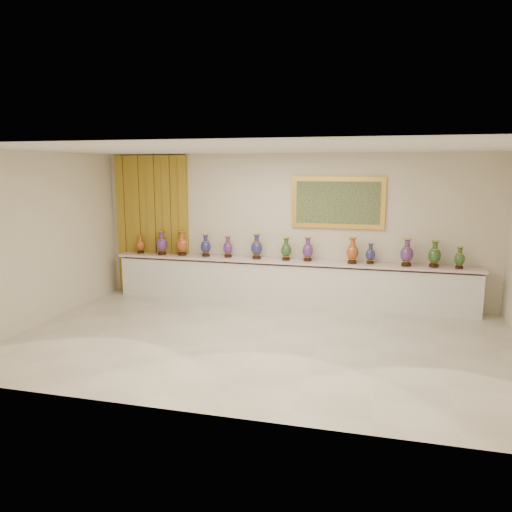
{
  "coord_description": "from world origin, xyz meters",
  "views": [
    {
      "loc": [
        1.81,
        -7.36,
        2.71
      ],
      "look_at": [
        -0.54,
        1.7,
        1.06
      ],
      "focal_mm": 35.0,
      "sensor_mm": 36.0,
      "label": 1
    }
  ],
  "objects_px": {
    "counter": "(289,283)",
    "vase_2": "(182,244)",
    "vase_0": "(140,245)",
    "vase_1": "(162,244)"
  },
  "relations": [
    {
      "from": "counter",
      "to": "vase_0",
      "type": "relative_size",
      "value": 18.2
    },
    {
      "from": "counter",
      "to": "vase_1",
      "type": "height_order",
      "value": "vase_1"
    },
    {
      "from": "vase_1",
      "to": "vase_2",
      "type": "relative_size",
      "value": 0.96
    },
    {
      "from": "counter",
      "to": "vase_0",
      "type": "height_order",
      "value": "vase_0"
    },
    {
      "from": "vase_1",
      "to": "vase_2",
      "type": "distance_m",
      "value": 0.45
    },
    {
      "from": "counter",
      "to": "vase_0",
      "type": "distance_m",
      "value": 3.32
    },
    {
      "from": "counter",
      "to": "vase_2",
      "type": "xyz_separation_m",
      "value": [
        -2.28,
        -0.01,
        0.7
      ]
    },
    {
      "from": "vase_0",
      "to": "vase_2",
      "type": "distance_m",
      "value": 0.98
    },
    {
      "from": "vase_1",
      "to": "vase_2",
      "type": "bearing_deg",
      "value": 3.74
    },
    {
      "from": "vase_0",
      "to": "vase_2",
      "type": "xyz_separation_m",
      "value": [
        0.97,
        -0.02,
        0.05
      ]
    }
  ]
}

